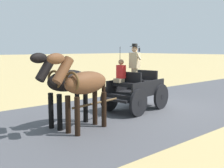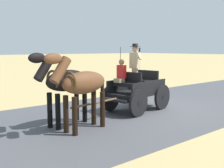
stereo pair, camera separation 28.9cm
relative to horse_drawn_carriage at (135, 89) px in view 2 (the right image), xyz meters
The scene contains 5 objects.
ground_plane 1.28m from the horse_drawn_carriage, 95.06° to the right, with size 200.00×200.00×0.00m, color tan.
road_surface 1.28m from the horse_drawn_carriage, 95.06° to the right, with size 6.39×160.00×0.01m, color #4C4C51.
horse_drawn_carriage is the anchor object (origin of this frame).
horse_near_side 3.10m from the horse_drawn_carriage, 106.51° to the left, with size 0.83×2.15×2.21m.
horse_off_side 3.09m from the horse_drawn_carriage, 92.23° to the left, with size 0.89×2.15×2.21m.
Camera 2 is at (-7.11, 7.94, 2.32)m, focal length 43.21 mm.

